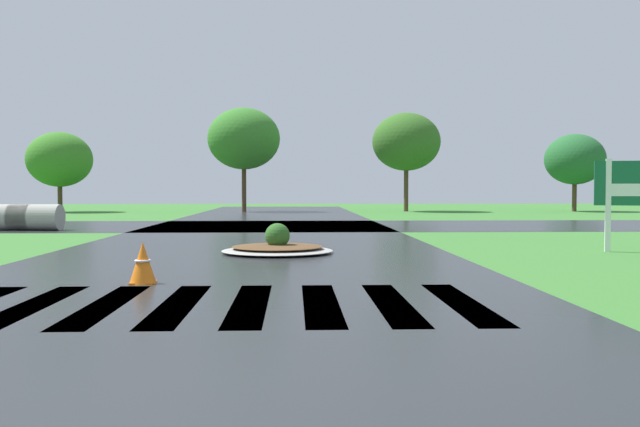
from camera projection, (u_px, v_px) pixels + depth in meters
name	position (u px, v px, depth m)	size (l,w,h in m)	color
asphalt_roadway	(245.00, 259.00, 14.09)	(9.07, 80.00, 0.01)	#232628
asphalt_cross_road	(268.00, 226.00, 26.60)	(90.00, 8.16, 0.01)	#232628
crosswalk_stripes	(214.00, 304.00, 8.65)	(6.75, 3.27, 0.01)	white
median_island	(277.00, 247.00, 15.41)	(2.50, 2.39, 0.68)	#9E9B93
drainage_pipe_stack	(21.00, 217.00, 23.83)	(2.84, 1.12, 0.90)	#9E9B93
traffic_cone	(143.00, 263.00, 10.52)	(0.41, 0.41, 0.64)	orange
background_treeline	(311.00, 148.00, 42.55)	(35.67, 4.58, 6.43)	#4C3823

